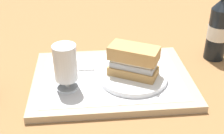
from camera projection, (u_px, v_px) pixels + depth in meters
name	position (u px, v px, depth m)	size (l,w,h in m)	color
ground_plane	(112.00, 82.00, 0.85)	(3.00, 3.00, 0.00)	olive
tray	(112.00, 79.00, 0.85)	(0.44, 0.32, 0.02)	tan
placemat	(112.00, 76.00, 0.84)	(0.38, 0.27, 0.00)	silver
plate	(133.00, 76.00, 0.83)	(0.19, 0.19, 0.01)	white
sandwich	(132.00, 60.00, 0.80)	(0.14, 0.12, 0.08)	tan
beer_glass	(66.00, 66.00, 0.75)	(0.06, 0.06, 0.12)	silver
napkin_folded	(79.00, 64.00, 0.89)	(0.09, 0.07, 0.01)	white
second_bottle	(219.00, 28.00, 0.92)	(0.07, 0.07, 0.27)	black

